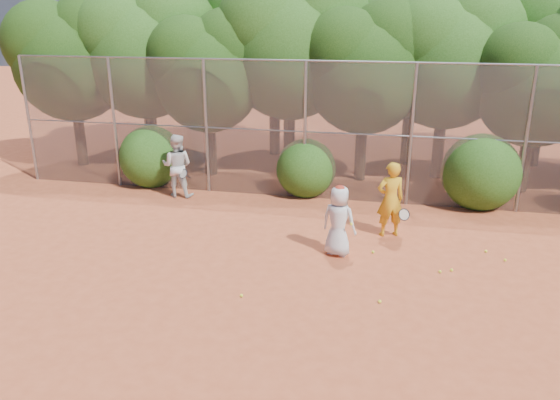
# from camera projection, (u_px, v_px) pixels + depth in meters

# --- Properties ---
(ground) EXTENTS (80.00, 80.00, 0.00)m
(ground) POSITION_uv_depth(u_px,v_px,m) (304.00, 297.00, 10.68)
(ground) COLOR #A64425
(ground) RESTS_ON ground
(fence_back) EXTENTS (20.05, 0.09, 4.03)m
(fence_back) POSITION_uv_depth(u_px,v_px,m) (335.00, 131.00, 15.57)
(fence_back) COLOR gray
(fence_back) RESTS_ON ground
(tree_0) EXTENTS (4.38, 3.81, 6.00)m
(tree_0) POSITION_uv_depth(u_px,v_px,m) (72.00, 53.00, 18.65)
(tree_0) COLOR black
(tree_0) RESTS_ON ground
(tree_1) EXTENTS (4.64, 4.03, 6.35)m
(tree_1) POSITION_uv_depth(u_px,v_px,m) (146.00, 46.00, 18.55)
(tree_1) COLOR black
(tree_1) RESTS_ON ground
(tree_2) EXTENTS (3.99, 3.47, 5.47)m
(tree_2) POSITION_uv_depth(u_px,v_px,m) (210.00, 67.00, 17.61)
(tree_2) COLOR black
(tree_2) RESTS_ON ground
(tree_3) EXTENTS (4.89, 4.26, 6.70)m
(tree_3) POSITION_uv_depth(u_px,v_px,m) (292.00, 40.00, 17.78)
(tree_3) COLOR black
(tree_3) RESTS_ON ground
(tree_4) EXTENTS (4.19, 3.64, 5.73)m
(tree_4) POSITION_uv_depth(u_px,v_px,m) (367.00, 63.00, 16.95)
(tree_4) COLOR black
(tree_4) RESTS_ON ground
(tree_5) EXTENTS (4.51, 3.92, 6.17)m
(tree_5) POSITION_uv_depth(u_px,v_px,m) (449.00, 53.00, 17.11)
(tree_5) COLOR black
(tree_5) RESTS_ON ground
(tree_6) EXTENTS (3.86, 3.36, 5.29)m
(tree_6) POSITION_uv_depth(u_px,v_px,m) (539.00, 78.00, 15.89)
(tree_6) COLOR black
(tree_6) RESTS_ON ground
(tree_9) EXTENTS (4.83, 4.20, 6.62)m
(tree_9) POSITION_uv_depth(u_px,v_px,m) (147.00, 38.00, 20.82)
(tree_9) COLOR black
(tree_9) RESTS_ON ground
(tree_10) EXTENTS (5.15, 4.48, 7.06)m
(tree_10) POSITION_uv_depth(u_px,v_px,m) (276.00, 30.00, 19.94)
(tree_10) COLOR black
(tree_10) RESTS_ON ground
(tree_11) EXTENTS (4.64, 4.03, 6.35)m
(tree_11) POSITION_uv_depth(u_px,v_px,m) (416.00, 46.00, 18.75)
(tree_11) COLOR black
(tree_11) RESTS_ON ground
(tree_12) EXTENTS (5.02, 4.37, 6.88)m
(tree_12) POSITION_uv_depth(u_px,v_px,m) (554.00, 36.00, 18.31)
(tree_12) COLOR black
(tree_12) RESTS_ON ground
(bush_0) EXTENTS (2.00, 2.00, 2.00)m
(bush_0) POSITION_uv_depth(u_px,v_px,m) (151.00, 154.00, 17.34)
(bush_0) COLOR #1E4611
(bush_0) RESTS_ON ground
(bush_1) EXTENTS (1.80, 1.80, 1.80)m
(bush_1) POSITION_uv_depth(u_px,v_px,m) (306.00, 166.00, 16.40)
(bush_1) COLOR #1E4611
(bush_1) RESTS_ON ground
(bush_2) EXTENTS (2.20, 2.20, 2.20)m
(bush_2) POSITION_uv_depth(u_px,v_px,m) (481.00, 169.00, 15.36)
(bush_2) COLOR #1E4611
(bush_2) RESTS_ON ground
(player_yellow) EXTENTS (0.92, 0.67, 1.89)m
(player_yellow) POSITION_uv_depth(u_px,v_px,m) (390.00, 199.00, 13.34)
(player_yellow) COLOR gold
(player_yellow) RESTS_ON ground
(player_teen) EXTENTS (0.92, 0.74, 1.67)m
(player_teen) POSITION_uv_depth(u_px,v_px,m) (339.00, 221.00, 12.31)
(player_teen) COLOR silver
(player_teen) RESTS_ON ground
(player_white) EXTENTS (0.95, 0.82, 1.89)m
(player_white) POSITION_uv_depth(u_px,v_px,m) (177.00, 166.00, 16.23)
(player_white) COLOR silver
(player_white) RESTS_ON ground
(ball_0) EXTENTS (0.07, 0.07, 0.07)m
(ball_0) POSITION_uv_depth(u_px,v_px,m) (373.00, 252.00, 12.61)
(ball_0) COLOR yellow
(ball_0) RESTS_ON ground
(ball_1) EXTENTS (0.07, 0.07, 0.07)m
(ball_1) POSITION_uv_depth(u_px,v_px,m) (452.00, 270.00, 11.73)
(ball_1) COLOR yellow
(ball_1) RESTS_ON ground
(ball_2) EXTENTS (0.07, 0.07, 0.07)m
(ball_2) POSITION_uv_depth(u_px,v_px,m) (380.00, 301.00, 10.47)
(ball_2) COLOR yellow
(ball_2) RESTS_ON ground
(ball_3) EXTENTS (0.07, 0.07, 0.07)m
(ball_3) POSITION_uv_depth(u_px,v_px,m) (440.00, 272.00, 11.66)
(ball_3) COLOR yellow
(ball_3) RESTS_ON ground
(ball_4) EXTENTS (0.07, 0.07, 0.07)m
(ball_4) POSITION_uv_depth(u_px,v_px,m) (241.00, 296.00, 10.68)
(ball_4) COLOR yellow
(ball_4) RESTS_ON ground
(ball_5) EXTENTS (0.07, 0.07, 0.07)m
(ball_5) POSITION_uv_depth(u_px,v_px,m) (486.00, 251.00, 12.65)
(ball_5) COLOR yellow
(ball_5) RESTS_ON ground
(ball_6) EXTENTS (0.07, 0.07, 0.07)m
(ball_6) POSITION_uv_depth(u_px,v_px,m) (505.00, 260.00, 12.20)
(ball_6) COLOR yellow
(ball_6) RESTS_ON ground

